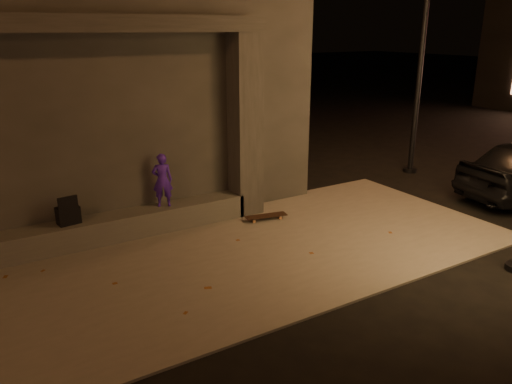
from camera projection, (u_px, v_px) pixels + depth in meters
ground at (277, 321)px, 6.64m from camera, size 120.00×120.00×0.00m
sidewalk at (210, 262)px, 8.26m from camera, size 11.00×4.40×0.04m
building at (70, 82)px, 10.60m from camera, size 9.00×5.10×5.22m
ledge at (90, 232)px, 8.86m from camera, size 6.00×0.55×0.45m
column at (245, 126)px, 9.95m from camera, size 0.55×0.55×3.60m
canopy at (128, 23)px, 8.30m from camera, size 5.00×0.70×0.28m
skateboarder at (162, 180)px, 9.32m from camera, size 0.43×0.35×1.03m
backpack at (68, 214)px, 8.57m from camera, size 0.40×0.28×0.52m
skateboard at (266, 216)px, 10.01m from camera, size 0.87×0.38×0.09m
street_lamp_2 at (425, 16)px, 12.27m from camera, size 0.36×0.36×7.01m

